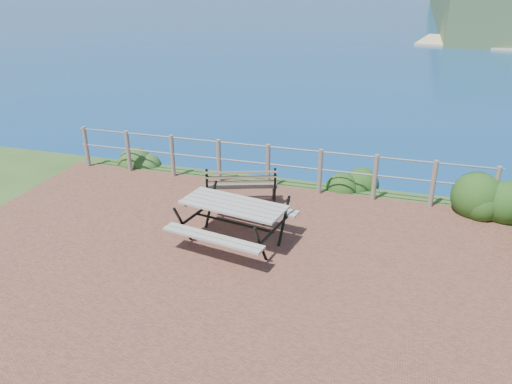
% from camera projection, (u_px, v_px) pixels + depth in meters
% --- Properties ---
extents(ground, '(10.00, 7.00, 0.12)m').
position_uv_depth(ground, '(214.00, 265.00, 8.22)').
color(ground, brown).
rests_on(ground, ground).
extents(safety_railing, '(9.40, 0.10, 1.00)m').
position_uv_depth(safety_railing, '(268.00, 164.00, 10.92)').
color(safety_railing, '#6B5B4C').
rests_on(safety_railing, ground).
extents(picnic_table, '(1.91, 1.55, 0.76)m').
position_uv_depth(picnic_table, '(234.00, 219.00, 8.69)').
color(picnic_table, gray).
rests_on(picnic_table, ground).
extents(park_bench, '(1.51, 0.83, 0.83)m').
position_uv_depth(park_bench, '(241.00, 179.00, 10.17)').
color(park_bench, brown).
rests_on(park_bench, ground).
extents(shrub_right_edge, '(0.99, 0.99, 1.42)m').
position_uv_depth(shrub_right_edge, '(490.00, 216.00, 9.87)').
color(shrub_right_edge, '#1C4414').
rests_on(shrub_right_edge, ground).
extents(shrub_lip_west, '(0.88, 0.88, 0.67)m').
position_uv_depth(shrub_lip_west, '(143.00, 163.00, 12.58)').
color(shrub_lip_west, '#244B1C').
rests_on(shrub_lip_west, ground).
extents(shrub_lip_east, '(0.81, 0.81, 0.56)m').
position_uv_depth(shrub_lip_east, '(353.00, 187.00, 11.18)').
color(shrub_lip_east, '#1C4414').
rests_on(shrub_lip_east, ground).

